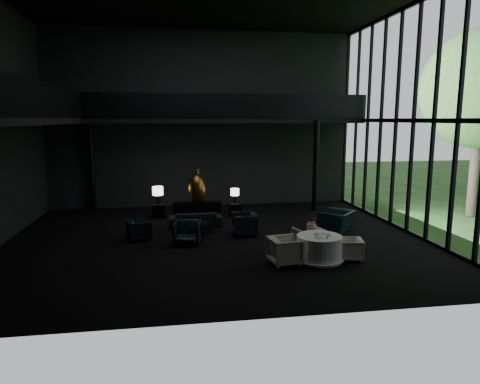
{
  "coord_description": "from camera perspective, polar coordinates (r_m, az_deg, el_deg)",
  "views": [
    {
      "loc": [
        -1.36,
        -14.02,
        4.04
      ],
      "look_at": [
        0.88,
        0.5,
        1.54
      ],
      "focal_mm": 32.0,
      "sensor_mm": 36.0,
      "label": 1
    }
  ],
  "objects": [
    {
      "name": "cereal_bowl",
      "position": [
        12.56,
        10.24,
        -5.49
      ],
      "size": [
        0.16,
        0.16,
        0.08
      ],
      "primitive_type": "ellipsoid",
      "color": "white",
      "rests_on": "dining_table"
    },
    {
      "name": "wall_front",
      "position": [
        8.14,
        0.86,
        9.37
      ],
      "size": [
        14.0,
        0.04,
        8.0
      ],
      "primitive_type": "cube",
      "color": "black",
      "rests_on": "ground"
    },
    {
      "name": "railing_left",
      "position": [
        14.5,
        -23.79,
        11.07
      ],
      "size": [
        0.06,
        12.0,
        1.0
      ],
      "primitive_type": "cube",
      "color": "black",
      "rests_on": "mezzanine_left"
    },
    {
      "name": "lounge_armchair_south",
      "position": [
        14.09,
        -7.04,
        -5.06
      ],
      "size": [
        1.07,
        1.02,
        0.95
      ],
      "primitive_type": "imported",
      "rotation": [
        0.0,
        0.0,
        -0.18
      ],
      "color": "black",
      "rests_on": "floor"
    },
    {
      "name": "saucer",
      "position": [
        12.53,
        11.85,
        -5.75
      ],
      "size": [
        0.21,
        0.21,
        0.01
      ],
      "primitive_type": "cylinder",
      "rotation": [
        0.0,
        0.0,
        -0.29
      ],
      "color": "white",
      "rests_on": "dining_table"
    },
    {
      "name": "plate_a",
      "position": [
        12.28,
        10.43,
        -6.0
      ],
      "size": [
        0.29,
        0.29,
        0.02
      ],
      "primitive_type": "cylinder",
      "rotation": [
        0.0,
        0.0,
        0.14
      ],
      "color": "white",
      "rests_on": "dining_table"
    },
    {
      "name": "bronze_urn",
      "position": [
        17.78,
        -5.79,
        0.56
      ],
      "size": [
        0.76,
        0.76,
        1.41
      ],
      "color": "olive",
      "rests_on": "console"
    },
    {
      "name": "child",
      "position": [
        13.41,
        9.5,
        -4.66
      ],
      "size": [
        0.29,
        0.29,
        0.61
      ],
      "rotation": [
        0.0,
        0.0,
        3.14
      ],
      "color": "#EFAABC",
      "rests_on": "dining_chair_north"
    },
    {
      "name": "mezzanine_left",
      "position": [
        14.77,
        -27.41,
        8.44
      ],
      "size": [
        2.0,
        12.0,
        0.25
      ],
      "primitive_type": "cube",
      "color": "black",
      "rests_on": "wall_left"
    },
    {
      "name": "side_table_left",
      "position": [
        18.15,
        -10.83,
        -2.47
      ],
      "size": [
        0.51,
        0.51,
        0.56
      ],
      "primitive_type": "cube",
      "color": "black",
      "rests_on": "floor"
    },
    {
      "name": "floor",
      "position": [
        14.66,
        -3.14,
        -6.35
      ],
      "size": [
        14.0,
        12.0,
        0.02
      ],
      "primitive_type": "cube",
      "color": "black",
      "rests_on": "ground"
    },
    {
      "name": "coffee_cup",
      "position": [
        12.56,
        11.81,
        -5.54
      ],
      "size": [
        0.1,
        0.1,
        0.06
      ],
      "primitive_type": "cylinder",
      "rotation": [
        0.0,
        0.0,
        -0.37
      ],
      "color": "white",
      "rests_on": "saucer"
    },
    {
      "name": "window_armchair",
      "position": [
        15.9,
        12.77,
        -3.24
      ],
      "size": [
        1.48,
        1.5,
        1.11
      ],
      "primitive_type": "imported",
      "rotation": [
        0.0,
        0.0,
        -2.32
      ],
      "color": "#13262C",
      "rests_on": "floor"
    },
    {
      "name": "curtain_wall",
      "position": [
        16.3,
        22.14,
        8.82
      ],
      "size": [
        0.2,
        12.0,
        8.0
      ],
      "primitive_type": null,
      "color": "black",
      "rests_on": "ground"
    },
    {
      "name": "lounge_armchair_east",
      "position": [
        15.09,
        0.6,
        -4.02
      ],
      "size": [
        0.9,
        0.96,
        0.94
      ],
      "primitive_type": "imported",
      "rotation": [
        0.0,
        0.0,
        -1.62
      ],
      "color": "black",
      "rests_on": "floor"
    },
    {
      "name": "dining_chair_west",
      "position": [
        12.18,
        6.05,
        -7.41
      ],
      "size": [
        0.99,
        1.04,
        0.95
      ],
      "primitive_type": "imported",
      "rotation": [
        0.0,
        0.0,
        1.72
      ],
      "color": "#BDAF96",
      "rests_on": "floor"
    },
    {
      "name": "column_ne",
      "position": [
        19.16,
        10.05,
        3.4
      ],
      "size": [
        0.24,
        0.24,
        4.0
      ],
      "primitive_type": "cylinder",
      "color": "black",
      "rests_on": "floor"
    },
    {
      "name": "sofa",
      "position": [
        16.36,
        -5.95,
        -3.36
      ],
      "size": [
        1.9,
        0.58,
        0.74
      ],
      "primitive_type": "imported",
      "rotation": [
        0.0,
        0.0,
        3.16
      ],
      "color": "black",
      "rests_on": "floor"
    },
    {
      "name": "side_table_right",
      "position": [
        18.06,
        -0.65,
        -2.37
      ],
      "size": [
        0.5,
        0.5,
        0.55
      ],
      "primitive_type": "cube",
      "color": "black",
      "rests_on": "floor"
    },
    {
      "name": "table_lamp_left",
      "position": [
        17.99,
        -10.91,
        0.05
      ],
      "size": [
        0.44,
        0.44,
        0.74
      ],
      "color": "black",
      "rests_on": "side_table_left"
    },
    {
      "name": "console",
      "position": [
        17.99,
        -5.75,
        -2.32
      ],
      "size": [
        2.0,
        0.46,
        0.64
      ],
      "primitive_type": "cube",
      "color": "black",
      "rests_on": "floor"
    },
    {
      "name": "railing_back",
      "position": [
        18.18,
        -1.35,
        11.43
      ],
      "size": [
        12.0,
        0.06,
        1.0
      ],
      "primitive_type": "cube",
      "color": "black",
      "rests_on": "mezzanine_back"
    },
    {
      "name": "coffee_table",
      "position": [
        15.31,
        -6.13,
        -4.85
      ],
      "size": [
        1.3,
        1.3,
        0.44
      ],
      "primitive_type": "cube",
      "rotation": [
        0.0,
        0.0,
        -0.43
      ],
      "color": "black",
      "rests_on": "floor"
    },
    {
      "name": "mezzanine_back",
      "position": [
        19.17,
        -1.74,
        9.54
      ],
      "size": [
        12.0,
        2.0,
        0.25
      ],
      "primitive_type": "cube",
      "color": "black",
      "rests_on": "wall_back"
    },
    {
      "name": "cream_pot",
      "position": [
        12.24,
        11.54,
        -5.98
      ],
      "size": [
        0.06,
        0.06,
        0.07
      ],
      "primitive_type": "cylinder",
      "rotation": [
        0.0,
        0.0,
        -0.03
      ],
      "color": "#99999E",
      "rests_on": "dining_table"
    },
    {
      "name": "lounge_armchair_west",
      "position": [
        14.96,
        -13.3,
        -4.87
      ],
      "size": [
        0.82,
        0.85,
        0.71
      ],
      "primitive_type": "imported",
      "rotation": [
        0.0,
        0.0,
        1.88
      ],
      "color": "black",
      "rests_on": "floor"
    },
    {
      "name": "column_nw",
      "position": [
        20.16,
        -19.17,
        3.32
      ],
      "size": [
        0.24,
        0.24,
        4.0
      ],
      "primitive_type": "cylinder",
      "color": "black",
      "rests_on": "floor"
    },
    {
      "name": "dining_table",
      "position": [
        12.63,
        10.5,
        -7.6
      ],
      "size": [
        1.47,
        1.47,
        0.75
      ],
      "color": "white",
      "rests_on": "floor"
    },
    {
      "name": "dining_chair_east",
      "position": [
        12.95,
        14.47,
        -7.4
      ],
      "size": [
        0.69,
        0.72,
        0.62
      ],
      "primitive_type": "imported",
      "rotation": [
        0.0,
        0.0,
        -1.8
      ],
      "color": "beige",
      "rests_on": "floor"
    },
    {
      "name": "dining_chair_north",
      "position": [
        13.52,
        9.08,
        -5.99
      ],
      "size": [
        0.98,
        0.95,
        0.84
      ],
      "primitive_type": "imported",
      "rotation": [
        0.0,
        0.0,
        3.4
      ],
      "color": "beige",
      "rests_on": "floor"
    },
    {
      "name": "wall_back",
      "position": [
        20.07,
        -4.97,
        9.51
      ],
      "size": [
        14.0,
        0.04,
        8.0
      ],
      "primitive_type": "cube",
      "color": "black",
      "rests_on": "ground"
    },
    {
      "name": "table_lamp_right",
      "position": [
        18.04,
        -0.71,
        -0.08
      ],
      "size": [
        0.36,
        0.36,
        0.61
      ],
      "color": "black",
      "rests_on": "side_table_right"
    },
    {
      "name": "plate_b",
      "position": [
        12.73,
        11.12,
        -5.47
      ],
      "size": [
        0.24,
        0.24,
        0.02
      ],
      "primitive_type": "cylinder",
      "rotation": [
        0.0,
        0.0,
        0.09
      ],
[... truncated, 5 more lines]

